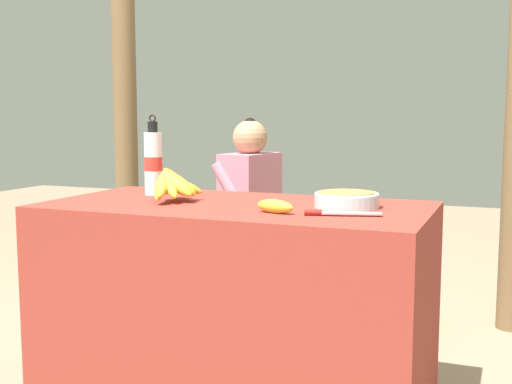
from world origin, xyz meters
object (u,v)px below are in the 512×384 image
at_px(serving_bowl, 347,199).
at_px(loose_banana_front, 275,206).
at_px(knife, 332,213).
at_px(wooden_bench, 281,252).
at_px(banana_bunch_green, 355,231).
at_px(water_bottle, 153,162).
at_px(support_post_near, 125,102).
at_px(seated_vendor, 242,202).
at_px(banana_bunch_ripe, 172,184).

xyz_separation_m(serving_bowl, loose_banana_front, (-0.18, -0.22, -0.01)).
height_order(knife, wooden_bench, knife).
bearing_deg(serving_bowl, banana_bunch_green, 101.60).
relative_size(wooden_bench, banana_bunch_green, 5.83).
relative_size(water_bottle, banana_bunch_green, 1.36).
relative_size(banana_bunch_green, support_post_near, 0.10).
bearing_deg(seated_vendor, banana_bunch_green, -168.24).
relative_size(serving_bowl, banana_bunch_green, 0.96).
xyz_separation_m(banana_bunch_ripe, knife, (0.63, -0.11, -0.05)).
xyz_separation_m(water_bottle, wooden_bench, (0.19, 0.98, -0.54)).
xyz_separation_m(banana_bunch_ripe, wooden_bench, (0.01, 1.13, -0.48)).
distance_m(banana_bunch_ripe, serving_bowl, 0.64).
height_order(wooden_bench, seated_vendor, seated_vendor).
bearing_deg(wooden_bench, banana_bunch_ripe, -90.76).
xyz_separation_m(loose_banana_front, support_post_near, (-1.59, 1.56, 0.37)).
bearing_deg(wooden_bench, loose_banana_front, -71.01).
xyz_separation_m(knife, wooden_bench, (-0.62, 1.24, -0.42)).
bearing_deg(knife, seated_vendor, 107.89).
bearing_deg(wooden_bench, knife, -63.54).
bearing_deg(loose_banana_front, water_bottle, 155.96).
bearing_deg(banana_bunch_ripe, wooden_bench, 89.24).
xyz_separation_m(serving_bowl, knife, (0.00, -0.20, -0.02)).
distance_m(serving_bowl, support_post_near, 2.25).
height_order(water_bottle, wooden_bench, water_bottle).
xyz_separation_m(water_bottle, knife, (0.80, -0.26, -0.12)).
height_order(loose_banana_front, support_post_near, support_post_near).
bearing_deg(support_post_near, wooden_bench, -14.66).
xyz_separation_m(wooden_bench, banana_bunch_green, (0.40, -0.00, 0.14)).
xyz_separation_m(banana_bunch_ripe, loose_banana_front, (0.45, -0.12, -0.04)).
bearing_deg(serving_bowl, seated_vendor, 129.21).
distance_m(loose_banana_front, wooden_bench, 1.39).
bearing_deg(serving_bowl, knife, -89.20).
bearing_deg(wooden_bench, seated_vendor, -173.77).
distance_m(knife, wooden_bench, 1.45).
distance_m(serving_bowl, water_bottle, 0.81).
height_order(knife, support_post_near, support_post_near).
relative_size(knife, banana_bunch_green, 1.03).
distance_m(banana_bunch_ripe, loose_banana_front, 0.46).
height_order(water_bottle, support_post_near, support_post_near).
distance_m(banana_bunch_ripe, knife, 0.64).
xyz_separation_m(seated_vendor, banana_bunch_green, (0.62, 0.02, -0.12)).
bearing_deg(water_bottle, wooden_bench, 79.18).
height_order(knife, banana_bunch_green, knife).
bearing_deg(seated_vendor, knife, 134.20).
relative_size(loose_banana_front, support_post_near, 0.06).
relative_size(serving_bowl, loose_banana_front, 1.52).
distance_m(wooden_bench, banana_bunch_green, 0.43).
bearing_deg(serving_bowl, loose_banana_front, -130.33).
xyz_separation_m(water_bottle, banana_bunch_green, (0.59, 0.97, -0.40)).
height_order(banana_bunch_ripe, knife, banana_bunch_ripe).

